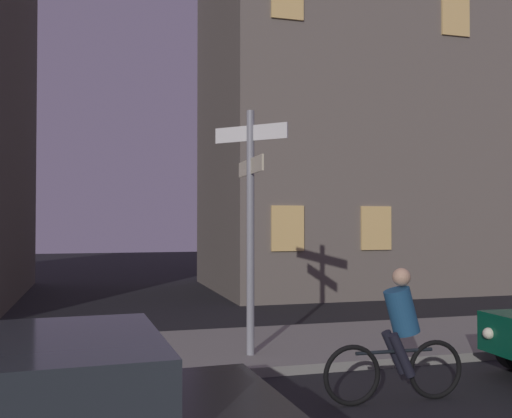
{
  "coord_description": "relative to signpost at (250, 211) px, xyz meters",
  "views": [
    {
      "loc": [
        -1.34,
        -1.94,
        2.17
      ],
      "look_at": [
        1.13,
        6.92,
        2.37
      ],
      "focal_mm": 40.62,
      "sensor_mm": 36.0,
      "label": 1
    }
  ],
  "objects": [
    {
      "name": "cyclist",
      "position": [
        1.23,
        -2.29,
        -1.59
      ],
      "size": [
        1.82,
        0.33,
        1.61
      ],
      "color": "black",
      "rests_on": "ground_plane"
    },
    {
      "name": "sidewalk_kerb",
      "position": [
        -0.96,
        0.72,
        -2.27
      ],
      "size": [
        40.0,
        3.06,
        0.14
      ],
      "primitive_type": "cube",
      "color": "gray",
      "rests_on": "ground_plane"
    },
    {
      "name": "building_right_block",
      "position": [
        6.43,
        9.15,
        5.31
      ],
      "size": [
        10.26,
        6.58,
        15.3
      ],
      "color": "#6B6056",
      "rests_on": "ground_plane"
    },
    {
      "name": "signpost",
      "position": [
        0.0,
        0.0,
        0.0
      ],
      "size": [
        0.92,
        1.37,
        3.74
      ],
      "color": "gray",
      "rests_on": "sidewalk_kerb"
    }
  ]
}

